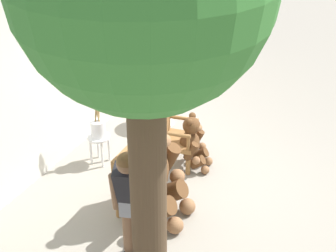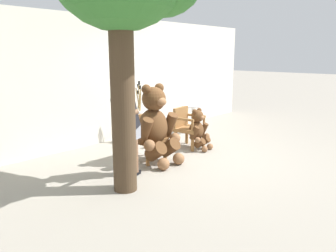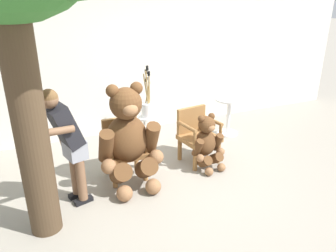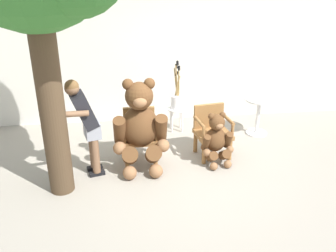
% 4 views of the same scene
% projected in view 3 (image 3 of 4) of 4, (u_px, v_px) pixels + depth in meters
% --- Properties ---
extents(ground_plane, '(60.00, 60.00, 0.00)m').
position_uv_depth(ground_plane, '(181.00, 188.00, 4.60)').
color(ground_plane, gray).
extents(back_wall, '(10.00, 0.16, 2.80)m').
position_uv_depth(back_wall, '(126.00, 59.00, 6.10)').
color(back_wall, silver).
rests_on(back_wall, ground).
extents(wooden_chair_left, '(0.56, 0.52, 0.86)m').
position_uv_depth(wooden_chair_left, '(124.00, 147.00, 4.77)').
color(wooden_chair_left, olive).
rests_on(wooden_chair_left, ground).
extents(wooden_chair_right, '(0.63, 0.60, 0.86)m').
position_uv_depth(wooden_chair_right, '(197.00, 134.00, 5.22)').
color(wooden_chair_right, olive).
rests_on(wooden_chair_right, ground).
extents(teddy_bear_large, '(0.88, 0.82, 1.46)m').
position_uv_depth(teddy_bear_large, '(128.00, 138.00, 4.46)').
color(teddy_bear_large, brown).
rests_on(teddy_bear_large, ground).
extents(teddy_bear_small, '(0.54, 0.53, 0.87)m').
position_uv_depth(teddy_bear_small, '(207.00, 142.00, 5.00)').
color(teddy_bear_small, brown).
rests_on(teddy_bear_small, ground).
extents(person_visitor, '(0.71, 0.61, 1.56)m').
position_uv_depth(person_visitor, '(67.00, 138.00, 3.95)').
color(person_visitor, black).
rests_on(person_visitor, ground).
extents(white_stool, '(0.34, 0.34, 0.46)m').
position_uv_depth(white_stool, '(148.00, 122.00, 5.98)').
color(white_stool, white).
rests_on(white_stool, ground).
extents(brush_bucket, '(0.22, 0.22, 0.94)m').
position_uv_depth(brush_bucket, '(147.00, 107.00, 5.87)').
color(brush_bucket, white).
rests_on(brush_bucket, white_stool).
extents(round_side_table, '(0.56, 0.56, 0.72)m').
position_uv_depth(round_side_table, '(229.00, 112.00, 6.22)').
color(round_side_table, white).
rests_on(round_side_table, ground).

